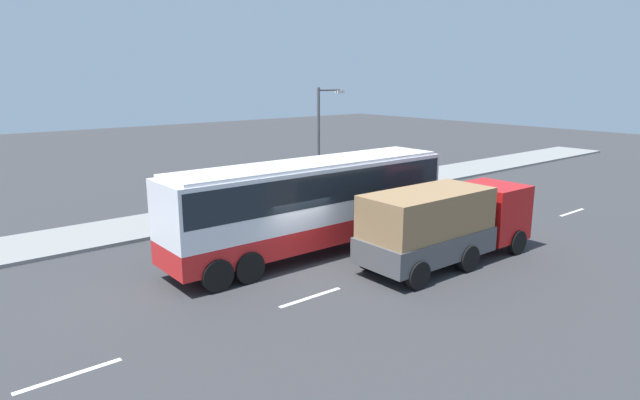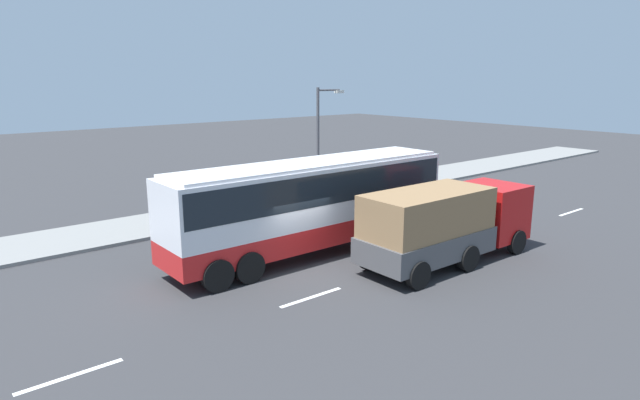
% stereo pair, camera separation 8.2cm
% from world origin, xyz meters
% --- Properties ---
extents(ground_plane, '(120.00, 120.00, 0.00)m').
position_xyz_m(ground_plane, '(0.00, 0.00, 0.00)').
color(ground_plane, '#333335').
extents(sidewalk_curb, '(80.00, 4.00, 0.15)m').
position_xyz_m(sidewalk_curb, '(0.00, 8.75, 0.07)').
color(sidewalk_curb, gray).
rests_on(sidewalk_curb, ground_plane).
extents(lane_centreline, '(32.24, 0.16, 0.01)m').
position_xyz_m(lane_centreline, '(0.74, -2.40, 0.00)').
color(lane_centreline, white).
rests_on(lane_centreline, ground_plane).
extents(coach_bus, '(12.17, 2.70, 3.65)m').
position_xyz_m(coach_bus, '(1.45, 1.05, 2.26)').
color(coach_bus, red).
rests_on(coach_bus, ground_plane).
extents(cargo_truck, '(7.61, 2.65, 2.87)m').
position_xyz_m(cargo_truck, '(4.57, -3.00, 1.58)').
color(cargo_truck, red).
rests_on(cargo_truck, ground_plane).
extents(pedestrian_near_curb, '(0.32, 0.32, 1.68)m').
position_xyz_m(pedestrian_near_curb, '(-1.83, 7.47, 1.12)').
color(pedestrian_near_curb, brown).
rests_on(pedestrian_near_curb, sidewalk_curb).
extents(pedestrian_at_crossing, '(0.32, 0.32, 1.58)m').
position_xyz_m(pedestrian_at_crossing, '(-1.22, 8.66, 1.05)').
color(pedestrian_at_crossing, '#38334C').
rests_on(pedestrian_at_crossing, sidewalk_curb).
extents(street_lamp, '(1.82, 0.24, 6.13)m').
position_xyz_m(street_lamp, '(7.04, 7.30, 3.72)').
color(street_lamp, '#47474C').
rests_on(street_lamp, sidewalk_curb).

